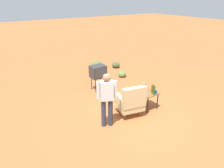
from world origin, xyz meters
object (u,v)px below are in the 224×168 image
Objects in this scene: armchair at (131,101)px; bottle_tall_amber at (152,89)px; bottle_wine_green at (154,90)px; flower_vase at (144,86)px; person_standing at (107,97)px; soda_can_blue at (156,92)px; side_table at (148,95)px; tv_on_stand at (98,72)px.

armchair is 3.53× the size of bottle_tall_amber.
bottle_wine_green reaches higher than flower_vase.
flower_vase is (-1.71, -0.34, -0.20)m from person_standing.
flower_vase is at bearing -86.22° from bottle_wine_green.
armchair is 1.03m from person_standing.
person_standing reaches higher than flower_vase.
person_standing is (0.93, 0.06, 0.44)m from armchair.
bottle_wine_green is (0.11, 0.01, 0.10)m from soda_can_blue.
side_table is 0.26m from bottle_tall_amber.
bottle_tall_amber is at bearing -179.36° from person_standing.
armchair is at bearing -12.40° from bottle_wine_green.
armchair is 0.89m from bottle_tall_amber.
bottle_tall_amber is 1.13× the size of flower_vase.
bottle_tall_amber is 0.94× the size of bottle_wine_green.
bottle_tall_amber reaches higher than flower_vase.
flower_vase is (0.14, -0.44, 0.09)m from soda_can_blue.
bottle_wine_green is at bearing 167.60° from armchair.
bottle_wine_green is 0.45m from flower_vase.
bottle_tall_amber is (-0.07, 0.08, 0.23)m from side_table.
side_table is at bearing -56.05° from soda_can_blue.
flower_vase is (-0.00, -0.24, 0.23)m from side_table.
person_standing is (1.71, 0.10, 0.43)m from side_table.
armchair is 0.65× the size of person_standing.
tv_on_stand is 3.43× the size of bottle_tall_amber.
tv_on_stand is at bearing -72.50° from bottle_tall_amber.
bottle_wine_green is at bearing 93.78° from flower_vase.
person_standing is 1.87m from soda_can_blue.
person_standing is 1.75m from flower_vase.
person_standing is at bearing 3.25° from side_table.
flower_vase reaches higher than soda_can_blue.
person_standing is at bearing 0.64° from bottle_tall_amber.
bottle_tall_amber is (0.06, -0.13, 0.09)m from soda_can_blue.
side_table is at bearing -177.50° from armchair.
tv_on_stand is 3.22× the size of bottle_wine_green.
tv_on_stand is at bearing -74.33° from bottle_wine_green.
person_standing reaches higher than bottle_tall_amber.
tv_on_stand reaches higher than flower_vase.
side_table is 2.33m from tv_on_stand.
tv_on_stand is 0.63× the size of person_standing.
soda_can_blue is 0.47m from flower_vase.
soda_can_blue is at bearing 106.96° from flower_vase.
armchair reaches higher than bottle_tall_amber.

